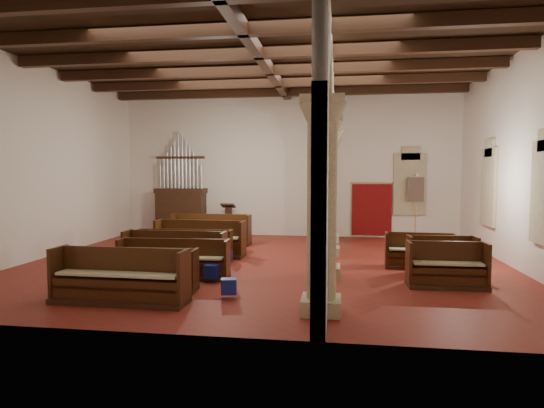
{
  "coord_description": "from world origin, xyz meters",
  "views": [
    {
      "loc": [
        2.08,
        -13.04,
        2.68
      ],
      "look_at": [
        0.14,
        0.5,
        1.72
      ],
      "focal_mm": 30.0,
      "sensor_mm": 36.0,
      "label": 1
    }
  ],
  "objects": [
    {
      "name": "nave_pew_6",
      "position": [
        -2.61,
        1.82,
        0.33
      ],
      "size": [
        3.03,
        0.85,
        1.0
      ],
      "rotation": [
        0.0,
        0.0,
        -0.06
      ],
      "color": "#3A1F12",
      "rests_on": "floor"
    },
    {
      "name": "lectern",
      "position": [
        -2.42,
        5.49,
        0.58
      ],
      "size": [
        0.58,
        0.58,
        1.4
      ],
      "rotation": [
        0.0,
        0.0,
        -0.04
      ],
      "color": "#341F10",
      "rests_on": "floor"
    },
    {
      "name": "wall_right",
      "position": [
        7.0,
        0.0,
        3.0
      ],
      "size": [
        0.02,
        12.0,
        6.0
      ],
      "primitive_type": "cube",
      "color": "white",
      "rests_on": "floor"
    },
    {
      "name": "window_right_b",
      "position": [
        6.98,
        2.5,
        2.2
      ],
      "size": [
        0.03,
        1.0,
        2.2
      ],
      "primitive_type": "cube",
      "color": "#3A826D",
      "rests_on": "wall_right"
    },
    {
      "name": "nave_pew_1",
      "position": [
        -2.4,
        -3.39,
        0.31
      ],
      "size": [
        2.76,
        0.75,
        0.95
      ],
      "rotation": [
        0.0,
        0.0,
        0.04
      ],
      "color": "#3A1F12",
      "rests_on": "floor"
    },
    {
      "name": "tube_heater_a",
      "position": [
        -3.24,
        -4.09,
        0.16
      ],
      "size": [
        0.94,
        0.22,
        0.09
      ],
      "primitive_type": "cylinder",
      "rotation": [
        0.0,
        1.57,
        0.13
      ],
      "color": "white",
      "rests_on": "floor"
    },
    {
      "name": "processional_banner",
      "position": [
        5.17,
        5.49,
        0.84
      ],
      "size": [
        0.62,
        0.78,
        2.68
      ],
      "rotation": [
        0.0,
        0.0,
        -0.06
      ],
      "color": "#3A1F12",
      "rests_on": "floor"
    },
    {
      "name": "window_back",
      "position": [
        5.0,
        5.98,
        2.2
      ],
      "size": [
        1.0,
        0.03,
        2.2
      ],
      "primitive_type": "cube",
      "color": "#3A826D",
      "rests_on": "wall_back"
    },
    {
      "name": "aisle_pew_2",
      "position": [
        4.39,
        -0.05,
        0.33
      ],
      "size": [
        1.94,
        0.76,
        0.99
      ],
      "rotation": [
        0.0,
        0.0,
        -0.05
      ],
      "color": "#3A1F12",
      "rests_on": "floor"
    },
    {
      "name": "floor",
      "position": [
        0.0,
        0.0,
        0.0
      ],
      "size": [
        14.0,
        14.0,
        0.0
      ],
      "primitive_type": "plane",
      "color": "maroon",
      "rests_on": "ground"
    },
    {
      "name": "arcade",
      "position": [
        1.8,
        0.0,
        3.56
      ],
      "size": [
        0.9,
        11.9,
        6.0
      ],
      "color": "beige",
      "rests_on": "floor"
    },
    {
      "name": "nave_pew_5",
      "position": [
        -2.24,
        0.85,
        0.38
      ],
      "size": [
        2.92,
        0.9,
        1.15
      ],
      "rotation": [
        0.0,
        0.0,
        -0.05
      ],
      "color": "#3A1F12",
      "rests_on": "floor"
    },
    {
      "name": "ceiling",
      "position": [
        0.0,
        0.0,
        6.0
      ],
      "size": [
        14.0,
        14.0,
        0.0
      ],
      "primitive_type": "plane",
      "rotation": [
        3.14,
        0.0,
        0.0
      ],
      "color": "black",
      "rests_on": "wall_back"
    },
    {
      "name": "hymnal_box_c",
      "position": [
        -1.14,
        -0.23,
        0.25
      ],
      "size": [
        0.36,
        0.33,
        0.3
      ],
      "primitive_type": "cube",
      "rotation": [
        0.0,
        0.0,
        -0.37
      ],
      "color": "navy",
      "rests_on": "floor"
    },
    {
      "name": "aisle_pew_1",
      "position": [
        4.79,
        -0.9,
        0.35
      ],
      "size": [
        1.77,
        0.8,
        1.03
      ],
      "rotation": [
        0.0,
        0.0,
        0.07
      ],
      "color": "#3A1F12",
      "rests_on": "floor"
    },
    {
      "name": "wall_left",
      "position": [
        -7.0,
        0.0,
        3.0
      ],
      "size": [
        0.02,
        12.0,
        6.0
      ],
      "primitive_type": "cube",
      "color": "white",
      "rests_on": "floor"
    },
    {
      "name": "pipe_organ",
      "position": [
        -4.5,
        5.5,
        1.37
      ],
      "size": [
        2.1,
        0.85,
        4.4
      ],
      "color": "#3A1F12",
      "rests_on": "floor"
    },
    {
      "name": "tube_heater_b",
      "position": [
        -3.15,
        -2.87,
        0.16
      ],
      "size": [
        1.11,
        0.46,
        0.11
      ],
      "primitive_type": "cylinder",
      "rotation": [
        0.0,
        1.57,
        -0.32
      ],
      "color": "silver",
      "rests_on": "floor"
    },
    {
      "name": "wall_front",
      "position": [
        0.0,
        -6.0,
        3.0
      ],
      "size": [
        14.0,
        0.02,
        6.0
      ],
      "primitive_type": "cube",
      "color": "white",
      "rests_on": "floor"
    },
    {
      "name": "nave_pew_0",
      "position": [
        -2.32,
        -4.4,
        0.37
      ],
      "size": [
        2.86,
        0.81,
        1.12
      ],
      "rotation": [
        0.0,
        0.0,
        -0.02
      ],
      "color": "#3A1F12",
      "rests_on": "floor"
    },
    {
      "name": "nave_pew_3",
      "position": [
        -2.26,
        -1.37,
        0.36
      ],
      "size": [
        2.8,
        0.74,
        1.09
      ],
      "rotation": [
        0.0,
        0.0,
        0.01
      ],
      "color": "#3A1F12",
      "rests_on": "floor"
    },
    {
      "name": "wall_back",
      "position": [
        0.0,
        6.0,
        3.0
      ],
      "size": [
        14.0,
        0.02,
        6.0
      ],
      "primitive_type": "cube",
      "color": "white",
      "rests_on": "floor"
    },
    {
      "name": "hymnal_box_b",
      "position": [
        -0.94,
        -2.42,
        0.26
      ],
      "size": [
        0.36,
        0.3,
        0.33
      ],
      "primitive_type": "cube",
      "rotation": [
        0.0,
        0.0,
        -0.11
      ],
      "color": "#151D94",
      "rests_on": "floor"
    },
    {
      "name": "ceiling_beams",
      "position": [
        0.0,
        0.0,
        5.82
      ],
      "size": [
        13.8,
        11.8,
        0.3
      ],
      "primitive_type": null,
      "color": "#3A1F12",
      "rests_on": "wall_back"
    },
    {
      "name": "hymnal_box_a",
      "position": [
        -0.18,
        -3.77,
        0.26
      ],
      "size": [
        0.37,
        0.32,
        0.33
      ],
      "primitive_type": "cube",
      "rotation": [
        0.0,
        0.0,
        0.19
      ],
      "color": "navy",
      "rests_on": "floor"
    },
    {
      "name": "nave_pew_7",
      "position": [
        -2.57,
        3.23,
        0.37
      ],
      "size": [
        3.01,
        0.8,
        1.12
      ],
      "rotation": [
        0.0,
        0.0,
        -0.02
      ],
      "color": "#3A1F12",
      "rests_on": "floor"
    },
    {
      "name": "nave_pew_4",
      "position": [
        -2.47,
        -0.01,
        0.31
      ],
      "size": [
        2.95,
        0.82,
        0.96
      ],
      "rotation": [
        0.0,
        0.0,
        0.06
      ],
      "color": "#3A1F12",
      "rests_on": "floor"
    },
    {
      "name": "dossal_curtain",
      "position": [
        3.5,
        5.92,
        1.17
      ],
      "size": [
        1.8,
        0.07,
        2.17
      ],
      "color": "maroon",
      "rests_on": "floor"
    },
    {
      "name": "nave_pew_2",
      "position": [
        -2.0,
        -2.16,
        0.33
      ],
      "size": [
        2.84,
        0.8,
        0.99
      ],
      "rotation": [
        0.0,
        0.0,
        0.05
      ],
      "color": "#3A1F12",
      "rests_on": "floor"
    },
    {
      "name": "aisle_pew_0",
      "position": [
        4.63,
        -2.13,
        0.36
      ],
      "size": [
        1.8,
        0.73,
        1.06
      ],
      "rotation": [
        0.0,
        0.0,
        0.01
      ],
      "color": "#3A1F12",
      "rests_on": "floor"
    }
  ]
}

